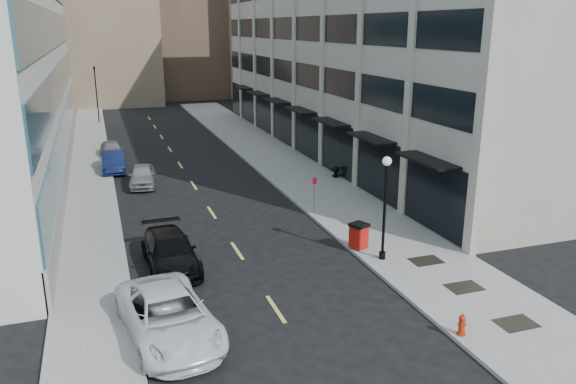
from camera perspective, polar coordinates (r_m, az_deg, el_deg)
ground at (r=19.82m, az=0.56°, el=-14.40°), size 160.00×160.00×0.00m
sidewalk_right at (r=39.68m, az=1.17°, el=1.74°), size 5.00×80.00×0.15m
sidewalk_left at (r=37.43m, az=-19.41°, el=-0.13°), size 3.00×80.00×0.15m
building_right at (r=48.63m, az=9.15°, el=14.90°), size 15.30×46.50×18.25m
skyline_tan_far at (r=94.40m, az=-24.91°, el=15.54°), size 12.00×14.00×22.00m
skyline_stone at (r=85.38m, az=-2.91°, el=16.36°), size 10.00×14.00×20.00m
grate_near at (r=21.77m, az=22.17°, el=-12.25°), size 1.40×1.00×0.01m
grate_mid at (r=23.81m, az=17.47°, el=-9.21°), size 1.40×1.00×0.01m
grate_far at (r=25.89m, az=13.84°, el=-6.79°), size 1.40×1.00×0.01m
road_centerline at (r=35.03m, az=-8.73°, el=-0.58°), size 0.15×68.20×0.01m
traffic_signal at (r=64.19m, az=-19.09°, el=11.63°), size 0.66×0.66×6.98m
car_white_van at (r=19.74m, az=-12.04°, el=-12.23°), size 3.46×6.15×1.62m
car_black_pickup at (r=25.11m, az=-11.88°, el=-5.94°), size 2.29×5.22×1.49m
car_silver_sedan at (r=38.30m, az=-14.58°, el=1.64°), size 2.15×4.32×1.42m
car_blue_sedan at (r=42.76m, az=-17.25°, el=2.99°), size 1.76×4.53×1.47m
car_grey_sedan at (r=47.26m, az=-17.47°, el=4.14°), size 1.91×4.14×1.37m
fire_hydrant at (r=20.27m, az=17.25°, el=-12.75°), size 0.31×0.31×0.78m
trash_bin at (r=26.50m, az=7.20°, el=-4.35°), size 0.97×0.97×1.22m
lamppost at (r=24.76m, az=9.84°, el=-0.67°), size 0.40×0.40×4.81m
sign_post at (r=30.95m, az=2.68°, el=0.34°), size 0.26×0.07×2.18m
urn_planter at (r=38.92m, az=4.86°, el=2.18°), size 0.53×0.53×0.73m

